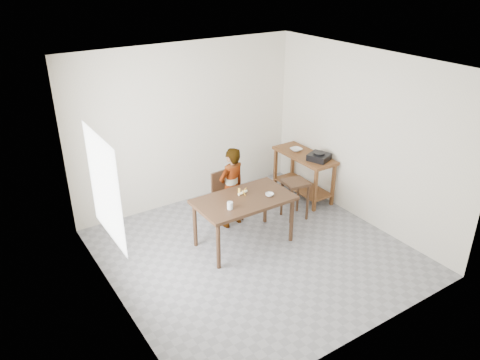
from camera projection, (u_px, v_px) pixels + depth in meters
floor at (255, 253)px, 6.77m from camera, size 4.00×4.00×0.04m
ceiling at (258, 62)px, 5.58m from camera, size 4.00×4.00×0.04m
wall_back at (186, 125)px, 7.70m from camera, size 4.00×0.04×2.70m
wall_front at (373, 236)px, 4.65m from camera, size 4.00×0.04×2.70m
wall_left at (108, 208)px, 5.18m from camera, size 0.04×4.00×2.70m
wall_right at (364, 138)px, 7.17m from camera, size 0.04×4.00×2.70m
window_pane at (104, 188)px, 5.29m from camera, size 0.02×1.10×1.30m
dining_table at (244, 221)px, 6.82m from camera, size 1.40×0.80×0.75m
prep_counter at (303, 175)px, 8.19m from camera, size 0.50×1.20×0.80m
child at (232, 188)px, 7.18m from camera, size 0.53×0.39×1.31m
dining_chair at (228, 197)px, 7.44m from camera, size 0.42×0.42×0.80m
stool at (295, 199)px, 7.54m from camera, size 0.42×0.42×0.65m
glass_tumbler at (230, 206)px, 6.36m from camera, size 0.11×0.11×0.10m
small_bowl at (269, 195)px, 6.72m from camera, size 0.16×0.16×0.04m
banana at (243, 192)px, 6.76m from camera, size 0.19×0.14×0.06m
serving_bowl at (296, 150)px, 8.14m from camera, size 0.20×0.20×0.05m
gas_burner at (319, 157)px, 7.76m from camera, size 0.41×0.41×0.11m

